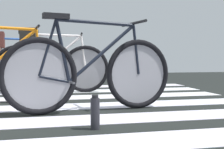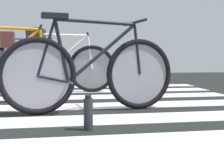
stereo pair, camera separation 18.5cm
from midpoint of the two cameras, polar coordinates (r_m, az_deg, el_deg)
The scene contains 7 objects.
ground at distance 3.55m, azimuth -14.80°, elevation -5.71°, with size 18.00×14.00×0.02m.
crosswalk_markings at distance 3.37m, azimuth -14.65°, elevation -5.96°, with size 5.46×5.02×0.00m.
bicycle_1_of_4 at distance 3.01m, azimuth -5.49°, elevation 0.40°, with size 1.72×0.54×0.93m.
bicycle_3_of_4 at distance 4.76m, azimuth -12.21°, elevation 1.30°, with size 1.73×0.52×0.93m.
cyclist_3_of_4 at distance 4.80m, azimuth -15.94°, elevation 4.07°, with size 0.35×0.43×0.96m.
bicycle_4_of_4 at distance 5.92m, azimuth -17.98°, elevation 1.54°, with size 1.74×0.52×0.93m.
water_bottle at distance 2.28m, azimuth -5.43°, elevation -7.13°, with size 0.07×0.07×0.25m.
Camera 1 is at (0.01, -3.51, 0.54)m, focal length 49.82 mm.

